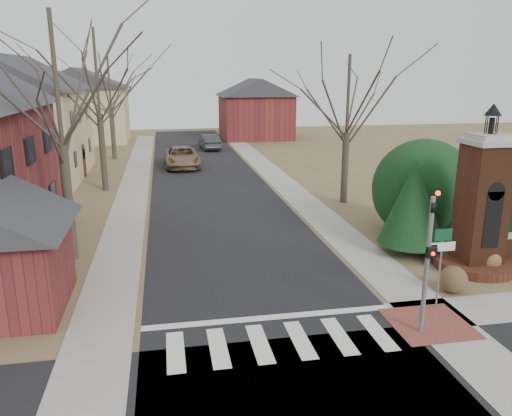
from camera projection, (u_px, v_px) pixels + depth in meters
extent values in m
plane|color=brown|center=(287.00, 357.00, 13.70)|extent=(120.00, 120.00, 0.00)
cube|color=black|center=(210.00, 186.00, 34.58)|extent=(8.00, 70.00, 0.01)
cube|color=silver|center=(280.00, 342.00, 14.45)|extent=(8.00, 2.20, 0.02)
cube|color=silver|center=(269.00, 318.00, 15.88)|extent=(8.00, 0.35, 0.02)
cube|color=gray|center=(283.00, 183.00, 35.50)|extent=(2.00, 60.00, 0.02)
cube|color=gray|center=(133.00, 189.00, 33.66)|extent=(2.00, 60.00, 0.02)
cube|color=brown|center=(429.00, 324.00, 15.49)|extent=(2.40, 2.40, 0.02)
cylinder|color=slate|center=(427.00, 267.00, 14.48)|extent=(0.14, 0.14, 4.20)
imported|color=black|center=(433.00, 202.00, 13.97)|extent=(0.15, 0.18, 0.90)
sphere|color=#FF0C05|center=(438.00, 193.00, 13.68)|extent=(0.14, 0.14, 0.14)
cube|color=black|center=(431.00, 253.00, 14.18)|extent=(0.28, 0.16, 0.30)
sphere|color=#FF0C05|center=(433.00, 254.00, 14.09)|extent=(0.11, 0.11, 0.11)
cylinder|color=slate|center=(439.00, 271.00, 16.25)|extent=(0.06, 0.06, 2.60)
cube|color=silver|center=(442.00, 247.00, 16.01)|extent=(0.90, 0.03, 0.30)
cube|color=black|center=(434.00, 247.00, 15.94)|extent=(0.22, 0.02, 0.18)
cube|color=#0E4424|center=(443.00, 235.00, 15.90)|extent=(0.60, 0.03, 0.40)
cylinder|color=#4E2817|center=(475.00, 263.00, 19.99)|extent=(3.20, 3.20, 0.36)
cube|color=#4E2817|center=(481.00, 207.00, 19.38)|extent=(1.50, 1.50, 5.00)
cube|color=black|center=(492.00, 220.00, 18.78)|extent=(0.70, 0.10, 2.20)
cube|color=gray|center=(489.00, 142.00, 18.72)|extent=(1.70, 1.70, 0.20)
cube|color=gray|center=(490.00, 137.00, 18.67)|extent=(1.30, 1.30, 0.20)
cylinder|color=black|center=(491.00, 126.00, 18.56)|extent=(0.20, 0.20, 0.60)
cone|color=black|center=(493.00, 109.00, 18.41)|extent=(0.64, 0.64, 0.45)
cube|color=beige|center=(17.00, 136.00, 36.11)|extent=(9.00, 12.00, 6.40)
cube|color=beige|center=(82.00, 115.00, 56.36)|extent=(10.00, 8.00, 6.00)
cube|color=beige|center=(49.00, 79.00, 53.31)|extent=(0.75, 0.75, 3.08)
cube|color=maroon|center=(255.00, 117.00, 60.02)|extent=(8.00, 8.00, 5.00)
cube|color=maroon|center=(239.00, 88.00, 57.22)|extent=(0.75, 0.75, 2.80)
cylinder|color=#473D33|center=(409.00, 248.00, 21.55)|extent=(0.20, 0.20, 0.50)
cone|color=#10321A|center=(413.00, 202.00, 21.01)|extent=(2.80, 2.80, 3.60)
cylinder|color=#473D33|center=(463.00, 235.00, 23.27)|extent=(0.20, 0.20, 0.50)
cone|color=#10321A|center=(468.00, 186.00, 22.66)|extent=(3.40, 3.40, 4.20)
sphere|color=#10321A|center=(423.00, 185.00, 23.68)|extent=(4.80, 4.80, 4.80)
cylinder|color=#473D33|center=(68.00, 203.00, 20.38)|extent=(0.40, 0.40, 4.83)
cylinder|color=#473D33|center=(103.00, 153.00, 32.69)|extent=(0.40, 0.40, 5.04)
cylinder|color=#473D33|center=(113.00, 135.00, 45.02)|extent=(0.40, 0.40, 4.41)
cylinder|color=#473D33|center=(345.00, 168.00, 29.66)|extent=(0.40, 0.40, 4.20)
imported|color=#856848|center=(182.00, 157.00, 41.40)|extent=(2.90, 6.07, 1.67)
imported|color=#35393D|center=(209.00, 142.00, 51.16)|extent=(1.98, 4.80, 1.55)
sphere|color=brown|center=(453.00, 280.00, 17.62)|extent=(0.98, 0.98, 0.98)
sphere|color=brown|center=(489.00, 259.00, 19.58)|extent=(0.96, 0.96, 0.96)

